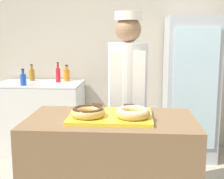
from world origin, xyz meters
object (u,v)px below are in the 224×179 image
Objects in this scene: donut_chocolate_glaze at (88,112)px; donut_light_glaze at (133,112)px; serving_tray at (111,116)px; brownie_back_left at (97,106)px; chest_freezer at (41,117)px; brownie_back_right at (129,107)px; bottle_amber at (32,74)px; bottle_orange at (67,75)px; beverage_fridge at (190,88)px; bottle_red at (58,74)px; baker_person at (128,102)px; bottle_blue at (23,79)px.

donut_chocolate_glaze is 0.30m from donut_light_glaze.
serving_tray is 0.17m from donut_chocolate_glaze.
donut_light_glaze is at bearing 0.00° from donut_chocolate_glaze.
chest_freezer is at bearing 120.14° from brownie_back_left.
bottle_amber reaches higher than brownie_back_right.
bottle_orange is 0.46m from bottle_amber.
beverage_fridge is (0.98, 1.80, -0.14)m from donut_chocolate_glaze.
bottle_red is (-0.97, 1.88, 0.00)m from donut_light_glaze.
brownie_back_right is at bearing 40.26° from donut_chocolate_glaze.
donut_chocolate_glaze reaches higher than chest_freezer.
bottle_red is at bearing 109.52° from donut_chocolate_glaze.
brownie_back_right is 2.00m from bottle_orange.
baker_person is at bearing -44.83° from bottle_amber.
bottle_red is (-0.91, 1.17, 0.09)m from baker_person.
bottle_blue is (-2.00, -0.21, 0.12)m from beverage_fridge.
brownie_back_left is 0.07× the size of chest_freezer.
bottle_red is at bearing 119.45° from brownie_back_right.
bottle_red is at bearing 39.25° from bottle_blue.
brownie_back_left is at bearing -59.86° from chest_freezer.
brownie_back_left is (0.03, 0.23, -0.02)m from donut_chocolate_glaze.
brownie_back_left is (-0.27, 0.23, -0.02)m from donut_light_glaze.
donut_chocolate_glaze is 0.76m from baker_person.
serving_tray is 0.33× the size of beverage_fridge.
bottle_red is (-0.67, 1.88, 0.00)m from donut_chocolate_glaze.
bottle_blue is at bearing -121.26° from chest_freezer.
brownie_back_right is at bearing -46.75° from bottle_blue.
baker_person reaches higher than brownie_back_left.
bottle_amber is (-1.08, 1.77, 0.00)m from brownie_back_left.
donut_chocolate_glaze and donut_light_glaze have the same top height.
chest_freezer is 0.64m from bottle_orange.
bottle_red is at bearing 117.14° from donut_light_glaze.
bottle_orange is 1.03× the size of bottle_blue.
bottle_blue reaches higher than brownie_back_right.
bottle_amber is at bearing 93.99° from bottle_blue.
chest_freezer is 0.58m from bottle_amber.
chest_freezer is (-1.16, 1.58, -0.52)m from brownie_back_right.
serving_tray is 1.93m from beverage_fridge.
brownie_back_left is at bearing -114.16° from baker_person.
brownie_back_right is 1.73m from beverage_fridge.
beverage_fridge is at bearing 58.91° from brownie_back_left.
brownie_back_right is (0.27, 0.23, -0.02)m from donut_chocolate_glaze.
brownie_back_left is 0.29× the size of bottle_red.
bottle_red is at bearing 177.24° from beverage_fridge.
brownie_back_left is 0.24m from brownie_back_right.
brownie_back_right is 0.35× the size of bottle_orange.
baker_person is (0.10, 0.65, -0.04)m from serving_tray.
bottle_blue is (-0.35, -0.29, -0.02)m from bottle_red.
brownie_back_right reaches higher than chest_freezer.
brownie_back_left is 0.34× the size of bottle_amber.
bottle_amber is (-2.03, 0.19, 0.12)m from beverage_fridge.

